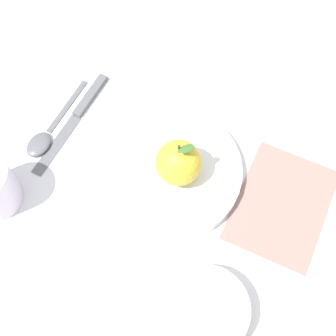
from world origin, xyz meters
name	(u,v)px	position (x,y,z in m)	size (l,w,h in m)	color
ground_plane	(155,166)	(0.00, 0.00, 0.00)	(2.40, 2.40, 0.00)	silver
dinner_plate	(168,170)	(0.02, -0.01, 0.01)	(0.23, 0.23, 0.02)	white
apple	(178,163)	(0.04, -0.02, 0.05)	(0.07, 0.07, 0.09)	gold
side_bowl	(205,310)	(0.11, -0.21, 0.02)	(0.12, 0.12, 0.04)	silver
knife	(78,114)	(-0.14, 0.07, 0.00)	(0.08, 0.20, 0.01)	#59595E
spoon	(45,134)	(-0.18, 0.02, 0.01)	(0.07, 0.16, 0.01)	#59595E
linen_napkin	(282,204)	(0.20, -0.03, 0.00)	(0.13, 0.18, 0.00)	gray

